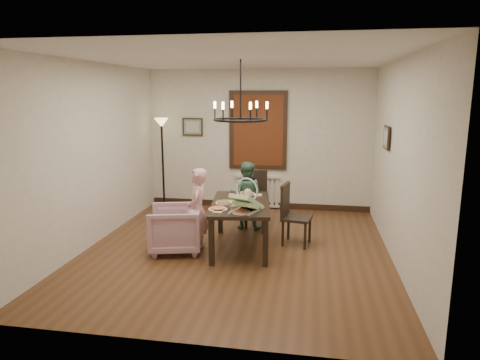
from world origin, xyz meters
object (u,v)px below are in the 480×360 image
(chair_far, at_px, (256,199))
(floor_lamp, at_px, (163,165))
(seated_man, at_px, (246,201))
(drinking_glass, at_px, (245,195))
(elderly_woman, at_px, (198,217))
(baby_bouncer, at_px, (246,200))
(armchair, at_px, (175,229))
(dining_table, at_px, (241,208))
(chair_right, at_px, (297,214))

(chair_far, xyz_separation_m, floor_lamp, (-2.02, 0.88, 0.41))
(seated_man, bearing_deg, chair_far, -125.28)
(chair_far, xyz_separation_m, drinking_glass, (-0.04, -0.99, 0.30))
(elderly_woman, xyz_separation_m, baby_bouncer, (0.77, -0.25, 0.36))
(armchair, bearing_deg, drinking_glass, 100.58)
(dining_table, xyz_separation_m, drinking_glass, (0.04, 0.16, 0.16))
(chair_far, distance_m, chair_right, 1.14)
(elderly_woman, distance_m, floor_lamp, 2.64)
(chair_far, bearing_deg, armchair, -136.58)
(chair_far, xyz_separation_m, elderly_woman, (-0.69, -1.37, 0.03))
(chair_right, xyz_separation_m, armchair, (-1.78, -0.60, -0.14))
(drinking_glass, bearing_deg, baby_bouncer, -79.24)
(floor_lamp, bearing_deg, elderly_woman, -59.32)
(chair_right, relative_size, elderly_woman, 0.93)
(seated_man, distance_m, floor_lamp, 2.19)
(chair_right, relative_size, drinking_glass, 6.18)
(chair_far, bearing_deg, baby_bouncer, -98.26)
(dining_table, xyz_separation_m, elderly_woman, (-0.61, -0.21, -0.11))
(dining_table, height_order, chair_right, chair_right)
(baby_bouncer, relative_size, drinking_glass, 3.17)
(dining_table, xyz_separation_m, armchair, (-0.95, -0.29, -0.28))
(chair_far, bearing_deg, drinking_glass, -103.31)
(elderly_woman, bearing_deg, baby_bouncer, 64.49)
(drinking_glass, bearing_deg, chair_right, 10.54)
(armchair, height_order, elderly_woman, elderly_woman)
(seated_man, distance_m, baby_bouncer, 1.51)
(floor_lamp, bearing_deg, baby_bouncer, -49.92)
(dining_table, height_order, elderly_woman, elderly_woman)
(dining_table, distance_m, baby_bouncer, 0.55)
(floor_lamp, bearing_deg, armchair, -66.81)
(seated_man, bearing_deg, elderly_woman, 69.51)
(armchair, relative_size, drinking_glass, 4.87)
(armchair, height_order, baby_bouncer, baby_bouncer)
(chair_far, height_order, floor_lamp, floor_lamp)
(armchair, distance_m, floor_lamp, 2.59)
(chair_far, bearing_deg, dining_table, -105.02)
(chair_far, relative_size, armchair, 1.29)
(seated_man, relative_size, floor_lamp, 0.54)
(dining_table, height_order, floor_lamp, floor_lamp)
(drinking_glass, bearing_deg, armchair, -155.61)
(chair_far, relative_size, seated_man, 1.00)
(elderly_woman, bearing_deg, chair_right, 102.48)
(baby_bouncer, bearing_deg, chair_far, 113.38)
(armchair, relative_size, floor_lamp, 0.42)
(seated_man, height_order, baby_bouncer, baby_bouncer)
(dining_table, relative_size, floor_lamp, 0.90)
(armchair, bearing_deg, dining_table, 93.03)
(dining_table, relative_size, chair_right, 1.68)
(chair_far, distance_m, drinking_glass, 1.04)
(chair_far, distance_m, armchair, 1.78)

